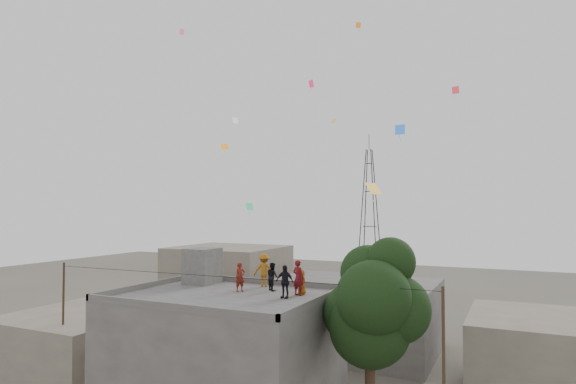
# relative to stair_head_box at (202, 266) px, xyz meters

# --- Properties ---
(main_building) EXTENTS (10.00, 8.00, 6.10)m
(main_building) POSITION_rel_stair_head_box_xyz_m (3.20, -2.60, -4.05)
(main_building) COLOR #514E4C
(main_building) RESTS_ON ground
(parapet) EXTENTS (10.00, 8.00, 0.30)m
(parapet) POSITION_rel_stair_head_box_xyz_m (3.20, -2.60, -0.85)
(parapet) COLOR #514E4C
(parapet) RESTS_ON main_building
(stair_head_box) EXTENTS (1.60, 1.80, 2.00)m
(stair_head_box) POSITION_rel_stair_head_box_xyz_m (0.00, 0.00, 0.00)
(stair_head_box) COLOR #514E4C
(stair_head_box) RESTS_ON main_building
(neighbor_west) EXTENTS (8.00, 10.00, 4.00)m
(neighbor_west) POSITION_rel_stair_head_box_xyz_m (-7.80, -0.60, -5.10)
(neighbor_west) COLOR #6C6355
(neighbor_west) RESTS_ON ground
(neighbor_north) EXTENTS (12.00, 9.00, 5.00)m
(neighbor_north) POSITION_rel_stair_head_box_xyz_m (5.20, 11.40, -4.60)
(neighbor_north) COLOR #514E4C
(neighbor_north) RESTS_ON ground
(neighbor_northwest) EXTENTS (9.00, 8.00, 7.00)m
(neighbor_northwest) POSITION_rel_stair_head_box_xyz_m (-6.80, 13.40, -3.60)
(neighbor_northwest) COLOR #6C6355
(neighbor_northwest) RESTS_ON ground
(neighbor_east) EXTENTS (7.00, 8.00, 4.40)m
(neighbor_east) POSITION_rel_stair_head_box_xyz_m (17.20, 7.40, -4.90)
(neighbor_east) COLOR #6C6355
(neighbor_east) RESTS_ON ground
(tree) EXTENTS (4.90, 4.60, 9.10)m
(tree) POSITION_rel_stair_head_box_xyz_m (10.57, -2.00, -1.00)
(tree) COLOR black
(tree) RESTS_ON ground
(utility_line) EXTENTS (20.12, 0.62, 7.40)m
(utility_line) POSITION_rel_stair_head_box_xyz_m (3.70, -3.85, -3.27)
(utility_line) COLOR black
(utility_line) RESTS_ON ground
(transmission_tower) EXTENTS (2.97, 2.97, 20.01)m
(transmission_tower) POSITION_rel_stair_head_box_xyz_m (-0.80, 37.40, 1.97)
(transmission_tower) COLOR black
(transmission_tower) RESTS_ON ground
(person_red_adult) EXTENTS (0.72, 0.57, 1.73)m
(person_red_adult) POSITION_rel_stair_head_box_xyz_m (6.52, -1.12, -0.13)
(person_red_adult) COLOR maroon
(person_red_adult) RESTS_ON main_building
(person_orange_child) EXTENTS (0.71, 0.60, 1.23)m
(person_orange_child) POSITION_rel_stair_head_box_xyz_m (6.58, -0.82, -0.38)
(person_orange_child) COLOR #A75413
(person_orange_child) RESTS_ON main_building
(person_dark_child) EXTENTS (0.90, 0.87, 1.45)m
(person_dark_child) POSITION_rel_stair_head_box_xyz_m (4.74, -0.42, -0.27)
(person_dark_child) COLOR black
(person_dark_child) RESTS_ON main_building
(person_dark_adult) EXTENTS (0.93, 0.41, 1.57)m
(person_dark_adult) POSITION_rel_stair_head_box_xyz_m (6.24, -2.06, -0.22)
(person_dark_adult) COLOR black
(person_dark_adult) RESTS_ON main_building
(person_orange_adult) EXTENTS (1.32, 1.05, 1.79)m
(person_orange_adult) POSITION_rel_stair_head_box_xyz_m (3.73, 0.53, -0.11)
(person_orange_adult) COLOR #9D5A12
(person_orange_adult) RESTS_ON main_building
(person_red_child) EXTENTS (0.58, 0.65, 1.49)m
(person_red_child) POSITION_rel_stair_head_box_xyz_m (3.37, -1.41, -0.26)
(person_red_child) COLOR maroon
(person_red_child) RESTS_ON main_building
(kites) EXTENTS (17.60, 20.06, 12.90)m
(kites) POSITION_rel_stair_head_box_xyz_m (4.43, 4.28, 9.01)
(kites) COLOR orange
(kites) RESTS_ON ground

